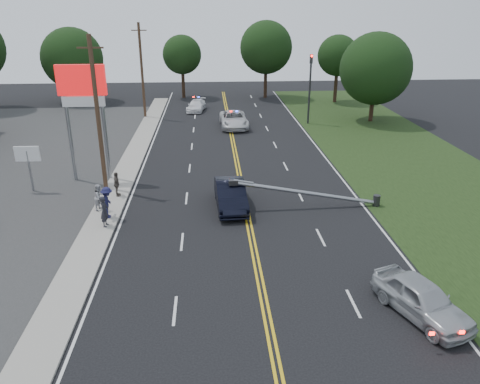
{
  "coord_description": "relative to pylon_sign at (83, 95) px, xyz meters",
  "views": [
    {
      "loc": [
        -2.11,
        -18.03,
        11.54
      ],
      "look_at": [
        -0.46,
        6.61,
        1.7
      ],
      "focal_mm": 35.0,
      "sensor_mm": 36.0,
      "label": 1
    }
  ],
  "objects": [
    {
      "name": "emergency_b",
      "position": [
        6.92,
        23.09,
        -5.36
      ],
      "size": [
        2.48,
        4.61,
        1.27
      ],
      "primitive_type": "imported",
      "rotation": [
        0.0,
        0.0,
        -0.17
      ],
      "color": "white",
      "rests_on": "ground"
    },
    {
      "name": "bystander_c",
      "position": [
        2.43,
        -6.85,
        -4.95
      ],
      "size": [
        0.76,
        1.23,
        1.85
      ],
      "primitive_type": "imported",
      "rotation": [
        0.0,
        0.0,
        1.63
      ],
      "color": "#1B1B43",
      "rests_on": "sidewalk"
    },
    {
      "name": "tree_9",
      "position": [
        25.75,
        16.62,
        -0.49
      ],
      "size": [
        7.4,
        7.4,
        9.21
      ],
      "color": "black",
      "rests_on": "ground"
    },
    {
      "name": "fallen_streetlight",
      "position": [
        14.69,
        -6.0,
        -5.08
      ],
      "size": [
        9.36,
        0.44,
        1.91
      ],
      "color": "#2D2D30",
      "rests_on": "ground"
    },
    {
      "name": "tree_5",
      "position": [
        -8.6,
        29.94,
        -0.57
      ],
      "size": [
        7.57,
        7.57,
        9.22
      ],
      "color": "black",
      "rests_on": "ground"
    },
    {
      "name": "utility_pole_mid",
      "position": [
        1.3,
        -2.0,
        -0.91
      ],
      "size": [
        1.6,
        0.28,
        10.0
      ],
      "color": "#382619",
      "rests_on": "ground"
    },
    {
      "name": "centerline_yellow",
      "position": [
        10.5,
        -4.0,
        -5.99
      ],
      "size": [
        0.36,
        80.0,
        0.0
      ],
      "primitive_type": "cube",
      "color": "gold",
      "rests_on": "ground"
    },
    {
      "name": "waiting_sedan",
      "position": [
        16.61,
        -16.94,
        -5.24
      ],
      "size": [
        3.27,
        4.8,
        1.52
      ],
      "primitive_type": "imported",
      "rotation": [
        0.0,
        0.0,
        0.37
      ],
      "color": "#AAAEB2",
      "rests_on": "ground"
    },
    {
      "name": "ground",
      "position": [
        10.5,
        -14.0,
        -6.0
      ],
      "size": [
        120.0,
        120.0,
        0.0
      ],
      "primitive_type": "plane",
      "color": "black",
      "rests_on": "ground"
    },
    {
      "name": "tree_6",
      "position": [
        5.03,
        31.99,
        -0.4
      ],
      "size": [
        5.05,
        5.05,
        8.15
      ],
      "color": "black",
      "rests_on": "ground"
    },
    {
      "name": "tree_8",
      "position": [
        24.64,
        27.53,
        -0.21
      ],
      "size": [
        5.06,
        5.06,
        8.34
      ],
      "color": "black",
      "rests_on": "ground"
    },
    {
      "name": "crashed_sedan",
      "position": [
        9.58,
        -5.61,
        -5.18
      ],
      "size": [
        1.99,
        5.06,
        1.64
      ],
      "primitive_type": "imported",
      "rotation": [
        0.0,
        0.0,
        0.05
      ],
      "color": "black",
      "rests_on": "ground"
    },
    {
      "name": "grass_verge",
      "position": [
        24.0,
        -4.0,
        -5.99
      ],
      "size": [
        12.0,
        80.0,
        0.01
      ],
      "primitive_type": "cube",
      "color": "black",
      "rests_on": "ground"
    },
    {
      "name": "small_sign",
      "position": [
        -3.5,
        -2.0,
        -3.66
      ],
      "size": [
        1.6,
        0.14,
        3.1
      ],
      "color": "gray",
      "rests_on": "ground"
    },
    {
      "name": "sidewalk",
      "position": [
        2.1,
        -4.0,
        -5.94
      ],
      "size": [
        1.8,
        70.0,
        0.12
      ],
      "primitive_type": "cube",
      "color": "gray",
      "rests_on": "ground"
    },
    {
      "name": "bystander_b",
      "position": [
        1.72,
        -5.66,
        -5.08
      ],
      "size": [
        0.83,
        0.93,
        1.59
      ],
      "primitive_type": "imported",
      "rotation": [
        0.0,
        0.0,
        1.22
      ],
      "color": "#B3B3B8",
      "rests_on": "sidewalk"
    },
    {
      "name": "tree_7",
      "position": [
        16.04,
        31.25,
        0.52
      ],
      "size": [
        6.81,
        6.81,
        9.93
      ],
      "color": "black",
      "rests_on": "ground"
    },
    {
      "name": "pylon_sign",
      "position": [
        0.0,
        0.0,
        0.0
      ],
      "size": [
        3.2,
        0.35,
        8.0
      ],
      "color": "gray",
      "rests_on": "ground"
    },
    {
      "name": "utility_pole_far",
      "position": [
        1.3,
        20.0,
        -0.91
      ],
      "size": [
        1.6,
        0.28,
        10.0
      ],
      "color": "#382619",
      "rests_on": "ground"
    },
    {
      "name": "traffic_signal",
      "position": [
        18.8,
        16.0,
        -1.79
      ],
      "size": [
        0.28,
        0.41,
        7.05
      ],
      "color": "#2D2D30",
      "rests_on": "ground"
    },
    {
      "name": "bystander_d",
      "position": [
        2.36,
        -3.54,
        -5.08
      ],
      "size": [
        0.49,
        0.98,
        1.6
      ],
      "primitive_type": "imported",
      "rotation": [
        0.0,
        0.0,
        1.68
      ],
      "color": "#534942",
      "rests_on": "sidewalk"
    },
    {
      "name": "emergency_a",
      "position": [
        10.9,
        14.85,
        -5.2
      ],
      "size": [
        2.87,
        5.86,
        1.6
      ],
      "primitive_type": "imported",
      "rotation": [
        0.0,
        0.0,
        0.04
      ],
      "color": "silver",
      "rests_on": "ground"
    },
    {
      "name": "bystander_a",
      "position": [
        2.49,
        -8.01,
        -4.99
      ],
      "size": [
        0.48,
        0.68,
        1.77
      ],
      "primitive_type": "imported",
      "rotation": [
        0.0,
        0.0,
        1.48
      ],
      "color": "#23232A",
      "rests_on": "sidewalk"
    }
  ]
}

